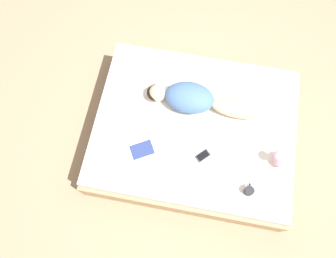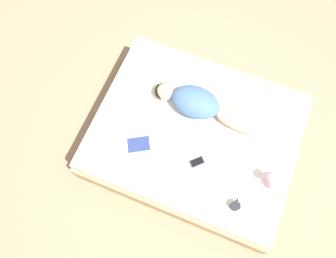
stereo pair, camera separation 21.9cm
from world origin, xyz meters
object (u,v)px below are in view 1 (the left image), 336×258
at_px(person, 200,100).
at_px(open_magazine, 146,160).
at_px(coffee_mug, 249,191).
at_px(cell_phone, 203,156).

relative_size(person, open_magazine, 2.16).
xyz_separation_m(open_magazine, coffee_mug, (-0.12, -0.98, 0.04)).
relative_size(coffee_mug, cell_phone, 0.78).
distance_m(coffee_mug, cell_phone, 0.52).
bearing_deg(coffee_mug, open_magazine, 83.27).
xyz_separation_m(coffee_mug, cell_phone, (0.26, 0.45, -0.04)).
relative_size(open_magazine, cell_phone, 3.61).
bearing_deg(coffee_mug, cell_phone, 60.41).
relative_size(person, cell_phone, 7.80).
bearing_deg(open_magazine, person, -61.84).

